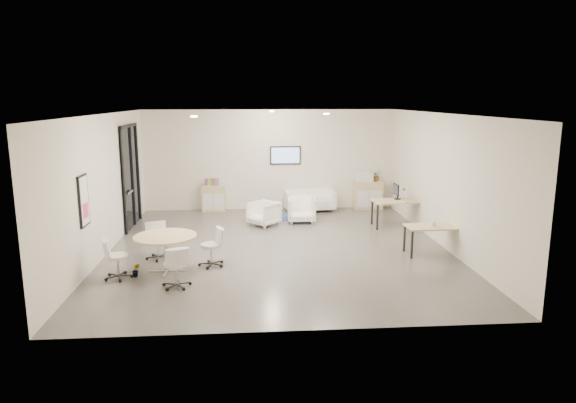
{
  "coord_description": "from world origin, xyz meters",
  "views": [
    {
      "loc": [
        -0.69,
        -11.89,
        3.56
      ],
      "look_at": [
        0.27,
        0.4,
        1.06
      ],
      "focal_mm": 32.0,
      "sensor_mm": 36.0,
      "label": 1
    }
  ],
  "objects_px": {
    "sideboard_left": "(214,198)",
    "desk_rear": "(399,203)",
    "sideboard_right": "(368,195)",
    "loveseat": "(310,201)",
    "armchair_left": "(264,212)",
    "round_table": "(165,239)",
    "desk_front": "(434,229)",
    "armchair_right": "(301,208)"
  },
  "relations": [
    {
      "from": "sideboard_left",
      "to": "desk_rear",
      "type": "bearing_deg",
      "value": -24.66
    },
    {
      "from": "loveseat",
      "to": "sideboard_left",
      "type": "bearing_deg",
      "value": 172.2
    },
    {
      "from": "loveseat",
      "to": "round_table",
      "type": "relative_size",
      "value": 1.26
    },
    {
      "from": "sideboard_left",
      "to": "armchair_left",
      "type": "xyz_separation_m",
      "value": [
        1.54,
        -1.97,
        -0.04
      ]
    },
    {
      "from": "sideboard_left",
      "to": "desk_front",
      "type": "relative_size",
      "value": 0.63
    },
    {
      "from": "sideboard_right",
      "to": "round_table",
      "type": "relative_size",
      "value": 0.71
    },
    {
      "from": "armchair_left",
      "to": "armchair_right",
      "type": "bearing_deg",
      "value": 59.86
    },
    {
      "from": "desk_front",
      "to": "sideboard_right",
      "type": "bearing_deg",
      "value": 92.25
    },
    {
      "from": "sideboard_right",
      "to": "armchair_right",
      "type": "height_order",
      "value": "sideboard_right"
    },
    {
      "from": "sideboard_right",
      "to": "desk_rear",
      "type": "height_order",
      "value": "sideboard_right"
    },
    {
      "from": "armchair_left",
      "to": "loveseat",
      "type": "bearing_deg",
      "value": 94.28
    },
    {
      "from": "sideboard_left",
      "to": "round_table",
      "type": "relative_size",
      "value": 0.65
    },
    {
      "from": "sideboard_left",
      "to": "desk_rear",
      "type": "height_order",
      "value": "sideboard_left"
    },
    {
      "from": "desk_rear",
      "to": "desk_front",
      "type": "relative_size",
      "value": 1.14
    },
    {
      "from": "armchair_left",
      "to": "desk_rear",
      "type": "relative_size",
      "value": 0.49
    },
    {
      "from": "loveseat",
      "to": "armchair_right",
      "type": "xyz_separation_m",
      "value": [
        -0.42,
        -1.49,
        0.09
      ]
    },
    {
      "from": "sideboard_left",
      "to": "round_table",
      "type": "height_order",
      "value": "sideboard_left"
    },
    {
      "from": "loveseat",
      "to": "desk_front",
      "type": "distance_m",
      "value": 5.41
    },
    {
      "from": "armchair_left",
      "to": "sideboard_left",
      "type": "bearing_deg",
      "value": 172.82
    },
    {
      "from": "armchair_right",
      "to": "round_table",
      "type": "xyz_separation_m",
      "value": [
        -3.25,
        -4.15,
        0.29
      ]
    },
    {
      "from": "loveseat",
      "to": "armchair_left",
      "type": "relative_size",
      "value": 2.17
    },
    {
      "from": "sideboard_left",
      "to": "armchair_left",
      "type": "relative_size",
      "value": 1.12
    },
    {
      "from": "sideboard_right",
      "to": "desk_front",
      "type": "bearing_deg",
      "value": -85.75
    },
    {
      "from": "sideboard_right",
      "to": "armchair_left",
      "type": "height_order",
      "value": "sideboard_right"
    },
    {
      "from": "sideboard_right",
      "to": "armchair_right",
      "type": "xyz_separation_m",
      "value": [
        -2.34,
        -1.64,
        -0.05
      ]
    },
    {
      "from": "sideboard_right",
      "to": "loveseat",
      "type": "bearing_deg",
      "value": -175.64
    },
    {
      "from": "sideboard_left",
      "to": "armchair_left",
      "type": "height_order",
      "value": "sideboard_left"
    },
    {
      "from": "desk_front",
      "to": "round_table",
      "type": "distance_m",
      "value": 6.02
    },
    {
      "from": "desk_rear",
      "to": "sideboard_left",
      "type": "bearing_deg",
      "value": 150.16
    },
    {
      "from": "sideboard_left",
      "to": "desk_front",
      "type": "height_order",
      "value": "sideboard_left"
    },
    {
      "from": "sideboard_left",
      "to": "round_table",
      "type": "bearing_deg",
      "value": -95.94
    },
    {
      "from": "desk_rear",
      "to": "round_table",
      "type": "bearing_deg",
      "value": -155.38
    },
    {
      "from": "sideboard_left",
      "to": "sideboard_right",
      "type": "xyz_separation_m",
      "value": [
        4.99,
        -0.03,
        0.04
      ]
    },
    {
      "from": "armchair_right",
      "to": "desk_rear",
      "type": "bearing_deg",
      "value": -13.33
    },
    {
      "from": "sideboard_left",
      "to": "desk_rear",
      "type": "xyz_separation_m",
      "value": [
        5.3,
        -2.43,
        0.26
      ]
    },
    {
      "from": "armchair_left",
      "to": "desk_rear",
      "type": "distance_m",
      "value": 3.8
    },
    {
      "from": "desk_front",
      "to": "loveseat",
      "type": "bearing_deg",
      "value": 113.16
    },
    {
      "from": "sideboard_right",
      "to": "round_table",
      "type": "height_order",
      "value": "sideboard_right"
    },
    {
      "from": "desk_rear",
      "to": "armchair_left",
      "type": "bearing_deg",
      "value": 167.75
    },
    {
      "from": "armchair_right",
      "to": "desk_rear",
      "type": "height_order",
      "value": "armchair_right"
    },
    {
      "from": "loveseat",
      "to": "desk_rear",
      "type": "xyz_separation_m",
      "value": [
        2.23,
        -2.26,
        0.36
      ]
    },
    {
      "from": "armchair_right",
      "to": "sideboard_left",
      "type": "bearing_deg",
      "value": 150.53
    }
  ]
}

